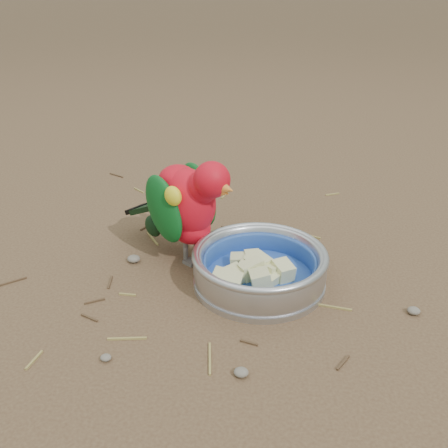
# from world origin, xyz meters

# --- Properties ---
(ground) EXTENTS (60.00, 60.00, 0.00)m
(ground) POSITION_xyz_m (0.00, 0.00, 0.00)
(ground) COLOR brown
(food_bowl) EXTENTS (0.22, 0.22, 0.02)m
(food_bowl) POSITION_xyz_m (0.02, -0.06, 0.01)
(food_bowl) COLOR #B2B2BA
(food_bowl) RESTS_ON ground
(bowl_wall) EXTENTS (0.22, 0.22, 0.04)m
(bowl_wall) POSITION_xyz_m (0.02, -0.06, 0.04)
(bowl_wall) COLOR #B2B2BA
(bowl_wall) RESTS_ON food_bowl
(fruit_wedges) EXTENTS (0.13, 0.13, 0.03)m
(fruit_wedges) POSITION_xyz_m (0.02, -0.06, 0.03)
(fruit_wedges) COLOR beige
(fruit_wedges) RESTS_ON food_bowl
(lory_parrot) EXTENTS (0.25, 0.23, 0.19)m
(lory_parrot) POSITION_xyz_m (-0.11, 0.01, 0.09)
(lory_parrot) COLOR red
(lory_parrot) RESTS_ON ground
(ground_debris) EXTENTS (0.90, 0.80, 0.01)m
(ground_debris) POSITION_xyz_m (0.03, 0.09, 0.00)
(ground_debris) COLOR olive
(ground_debris) RESTS_ON ground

